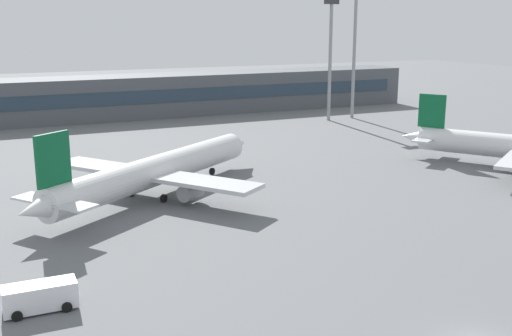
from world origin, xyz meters
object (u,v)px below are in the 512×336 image
at_px(floodlight_tower_west, 330,51).
at_px(floodlight_tower_east, 355,42).
at_px(service_van_white, 40,296).
at_px(airplane_mid, 158,170).

relative_size(floodlight_tower_west, floodlight_tower_east, 0.89).
distance_m(service_van_white, floodlight_tower_west, 94.99).
distance_m(airplane_mid, floodlight_tower_west, 65.04).
bearing_deg(service_van_white, floodlight_tower_west, 45.69).
bearing_deg(airplane_mid, service_van_white, -122.17).
bearing_deg(floodlight_tower_west, floodlight_tower_east, 6.20).
distance_m(service_van_white, floodlight_tower_east, 100.21).
height_order(service_van_white, floodlight_tower_east, floodlight_tower_east).
bearing_deg(floodlight_tower_east, floodlight_tower_west, -173.80).
xyz_separation_m(airplane_mid, service_van_white, (-16.52, -26.27, -1.98)).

